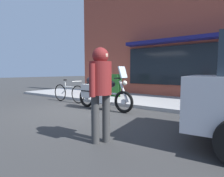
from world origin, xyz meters
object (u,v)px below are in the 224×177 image
object	(u,v)px
touring_motorcycle	(100,91)
sandwich_board_sign	(115,85)
parked_bicycle	(69,93)
pedestrian_walking	(101,83)

from	to	relation	value
touring_motorcycle	sandwich_board_sign	size ratio (longest dim) A/B	2.21
parked_bicycle	sandwich_board_sign	world-z (taller)	sandwich_board_sign
pedestrian_walking	sandwich_board_sign	xyz separation A→B (m)	(-2.71, 4.39, -0.41)
parked_bicycle	pedestrian_walking	distance (m)	4.64
parked_bicycle	pedestrian_walking	xyz separation A→B (m)	(3.80, -2.57, 0.66)
touring_motorcycle	pedestrian_walking	world-z (taller)	pedestrian_walking
parked_bicycle	sandwich_board_sign	size ratio (longest dim) A/B	1.76
touring_motorcycle	sandwich_board_sign	distance (m)	2.37
touring_motorcycle	pedestrian_walking	bearing A→B (deg)	-50.61
pedestrian_walking	sandwich_board_sign	size ratio (longest dim) A/B	1.62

